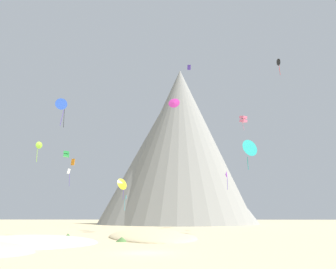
# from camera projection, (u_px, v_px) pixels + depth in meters

# --- Properties ---
(ground_plane) EXTENTS (400.00, 400.00, 0.00)m
(ground_plane) POSITION_uv_depth(u_px,v_px,m) (145.00, 253.00, 30.97)
(ground_plane) COLOR #C6B284
(dune_foreground_left) EXTENTS (24.48, 24.59, 1.74)m
(dune_foreground_left) POSITION_uv_depth(u_px,v_px,m) (20.00, 244.00, 40.87)
(dune_foreground_left) COLOR beige
(dune_foreground_left) RESTS_ON ground_plane
(dune_midground) EXTENTS (18.11, 28.20, 1.97)m
(dune_midground) POSITION_uv_depth(u_px,v_px,m) (151.00, 237.00, 52.92)
(dune_midground) COLOR #C6B284
(dune_midground) RESTS_ON ground_plane
(bush_near_left) EXTENTS (1.77, 1.77, 0.57)m
(bush_near_left) POSITION_uv_depth(u_px,v_px,m) (122.00, 239.00, 43.78)
(bush_near_left) COLOR #477238
(bush_near_left) RESTS_ON ground_plane
(bush_far_left) EXTENTS (1.60, 1.60, 0.82)m
(bush_far_left) POSITION_uv_depth(u_px,v_px,m) (68.00, 237.00, 47.14)
(bush_far_left) COLOR #386633
(bush_far_left) RESTS_ON ground_plane
(rock_massif) EXTENTS (69.68, 65.24, 55.80)m
(rock_massif) POSITION_uv_depth(u_px,v_px,m) (177.00, 155.00, 126.74)
(rock_massif) COLOR gray
(rock_massif) RESTS_ON ground_plane
(kite_lime_mid) EXTENTS (1.11, 1.27, 3.82)m
(kite_lime_mid) POSITION_uv_depth(u_px,v_px,m) (39.00, 146.00, 65.45)
(kite_lime_mid) COLOR #8CD133
(kite_rainbow_high) EXTENTS (2.02, 2.04, 3.78)m
(kite_rainbow_high) POSITION_uv_depth(u_px,v_px,m) (243.00, 119.00, 90.69)
(kite_rainbow_high) COLOR #E5668C
(kite_magenta_high) EXTENTS (2.51, 1.34, 2.31)m
(kite_magenta_high) POSITION_uv_depth(u_px,v_px,m) (174.00, 103.00, 74.30)
(kite_magenta_high) COLOR #D1339E
(kite_violet_low) EXTENTS (0.75, 1.54, 3.77)m
(kite_violet_low) POSITION_uv_depth(u_px,v_px,m) (226.00, 175.00, 73.88)
(kite_violet_low) COLOR purple
(kite_orange_mid) EXTENTS (1.05, 0.58, 1.60)m
(kite_orange_mid) POSITION_uv_depth(u_px,v_px,m) (73.00, 162.00, 84.32)
(kite_orange_mid) COLOR orange
(kite_green_low) EXTENTS (1.15, 1.12, 1.02)m
(kite_green_low) POSITION_uv_depth(u_px,v_px,m) (66.00, 154.00, 57.85)
(kite_green_low) COLOR green
(kite_yellow_low) EXTENTS (2.25, 2.42, 4.08)m
(kite_yellow_low) POSITION_uv_depth(u_px,v_px,m) (123.00, 184.00, 67.93)
(kite_yellow_low) COLOR yellow
(kite_cyan_low) EXTENTS (0.49, 0.88, 3.85)m
(kite_cyan_low) POSITION_uv_depth(u_px,v_px,m) (126.00, 199.00, 91.07)
(kite_cyan_low) COLOR #33BCDB
(kite_black_high) EXTENTS (0.98, 1.79, 4.33)m
(kite_black_high) POSITION_uv_depth(u_px,v_px,m) (279.00, 62.00, 86.61)
(kite_black_high) COLOR black
(kite_blue_mid) EXTENTS (1.99, 1.00, 4.99)m
(kite_blue_mid) POSITION_uv_depth(u_px,v_px,m) (61.00, 104.00, 62.94)
(kite_blue_mid) COLOR blue
(kite_gold_mid) EXTENTS (0.88, 0.39, 5.13)m
(kite_gold_mid) POSITION_uv_depth(u_px,v_px,m) (64.00, 108.00, 66.51)
(kite_gold_mid) COLOR gold
(kite_teal_low) EXTENTS (2.66, 1.97, 4.32)m
(kite_teal_low) POSITION_uv_depth(u_px,v_px,m) (249.00, 148.00, 51.11)
(kite_teal_low) COLOR teal
(kite_white_mid) EXTENTS (0.90, 0.37, 4.57)m
(kite_white_mid) POSITION_uv_depth(u_px,v_px,m) (69.00, 174.00, 91.53)
(kite_white_mid) COLOR white
(kite_indigo_high) EXTENTS (0.88, 0.60, 1.36)m
(kite_indigo_high) POSITION_uv_depth(u_px,v_px,m) (189.00, 67.00, 89.21)
(kite_indigo_high) COLOR #5138B2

